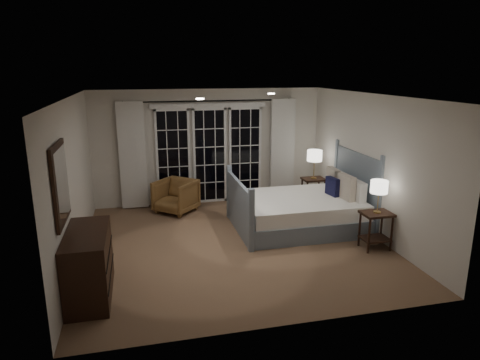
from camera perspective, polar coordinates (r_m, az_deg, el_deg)
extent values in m
plane|color=brown|center=(7.44, -0.72, -8.46)|extent=(5.00, 5.00, 0.00)
plane|color=white|center=(6.85, -0.79, 11.15)|extent=(5.00, 5.00, 0.00)
cube|color=silver|center=(6.95, -21.30, -0.26)|extent=(0.02, 5.00, 2.50)
cube|color=silver|center=(7.95, 17.11, 1.89)|extent=(0.02, 5.00, 2.50)
cube|color=silver|center=(9.44, -4.10, 4.45)|extent=(5.00, 0.02, 2.50)
cube|color=silver|center=(4.74, 5.95, -6.08)|extent=(5.00, 0.02, 2.50)
cube|color=black|center=(9.36, -8.89, 2.97)|extent=(0.66, 0.02, 2.02)
cube|color=black|center=(9.45, -4.05, 3.22)|extent=(0.66, 0.02, 2.02)
cube|color=black|center=(9.61, 0.67, 3.45)|extent=(0.66, 0.02, 2.02)
cube|color=white|center=(9.28, -4.16, 9.88)|extent=(2.50, 0.04, 0.10)
cylinder|color=black|center=(9.22, -4.11, 10.47)|extent=(3.50, 0.03, 0.03)
cube|color=silver|center=(9.22, -14.14, 3.16)|extent=(0.55, 0.10, 2.25)
cube|color=silver|center=(9.74, 5.66, 4.14)|extent=(0.55, 0.10, 2.25)
cylinder|color=white|center=(7.64, 4.18, 11.40)|extent=(0.12, 0.12, 0.01)
cylinder|color=white|center=(6.35, -5.37, 10.72)|extent=(0.12, 0.12, 0.01)
cube|color=slate|center=(8.18, 7.82, -5.19)|extent=(2.19, 1.71, 0.32)
cube|color=white|center=(8.09, 7.89, -3.23)|extent=(2.13, 1.65, 0.27)
cube|color=slate|center=(8.50, 15.24, -1.04)|extent=(0.06, 1.71, 1.39)
cube|color=slate|center=(7.75, -0.13, -3.68)|extent=(0.06, 1.71, 0.96)
cube|color=white|center=(8.11, 15.10, -1.23)|extent=(0.14, 0.60, 0.36)
cube|color=white|center=(8.66, 13.11, -0.11)|extent=(0.14, 0.60, 0.36)
cube|color=beige|center=(8.06, 13.99, -0.93)|extent=(0.16, 0.46, 0.45)
cube|color=beige|center=(8.54, 12.29, 0.05)|extent=(0.16, 0.46, 0.45)
cube|color=black|center=(8.25, 12.22, -0.85)|extent=(0.15, 0.35, 0.34)
cube|color=black|center=(7.38, 17.79, -4.30)|extent=(0.48, 0.39, 0.04)
cube|color=black|center=(7.53, 17.53, -7.44)|extent=(0.45, 0.35, 0.03)
cylinder|color=black|center=(7.26, 16.84, -7.15)|extent=(0.04, 0.04, 0.60)
cylinder|color=black|center=(7.47, 19.56, -6.77)|extent=(0.04, 0.04, 0.60)
cylinder|color=black|center=(7.51, 15.66, -6.32)|extent=(0.04, 0.04, 0.60)
cylinder|color=black|center=(7.71, 18.32, -5.98)|extent=(0.04, 0.04, 0.60)
cube|color=black|center=(9.39, 9.78, 0.12)|extent=(0.47, 0.38, 0.04)
cube|color=black|center=(9.51, 9.67, -2.36)|extent=(0.43, 0.34, 0.03)
cylinder|color=black|center=(9.26, 8.93, -1.99)|extent=(0.04, 0.04, 0.58)
cylinder|color=black|center=(9.42, 11.17, -1.82)|extent=(0.04, 0.04, 0.58)
cylinder|color=black|center=(9.53, 8.25, -1.49)|extent=(0.04, 0.04, 0.58)
cylinder|color=black|center=(9.68, 10.43, -1.33)|extent=(0.04, 0.04, 0.58)
cylinder|color=#B08E46|center=(7.37, 17.81, -4.08)|extent=(0.12, 0.12, 0.02)
cylinder|color=#B08E46|center=(7.32, 17.91, -2.83)|extent=(0.02, 0.02, 0.32)
cylinder|color=white|center=(7.25, 18.07, -0.87)|extent=(0.28, 0.28, 0.20)
cylinder|color=#B08E46|center=(9.38, 9.79, 0.29)|extent=(0.12, 0.12, 0.02)
cylinder|color=#B08E46|center=(9.34, 9.84, 1.43)|extent=(0.02, 0.02, 0.36)
cylinder|color=white|center=(9.28, 9.92, 3.22)|extent=(0.32, 0.32, 0.23)
imported|color=brown|center=(8.99, -8.56, -2.14)|extent=(1.05, 1.06, 0.69)
cube|color=black|center=(6.01, -19.51, -10.57)|extent=(0.52, 1.26, 0.89)
cube|color=black|center=(6.05, -16.81, -11.77)|extent=(0.01, 1.24, 0.01)
cube|color=black|center=(5.93, -17.03, -9.22)|extent=(0.01, 1.24, 0.01)
cube|color=black|center=(5.68, -22.85, -0.48)|extent=(0.04, 0.85, 1.00)
cube|color=white|center=(5.68, -22.60, -0.47)|extent=(0.01, 0.73, 0.88)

